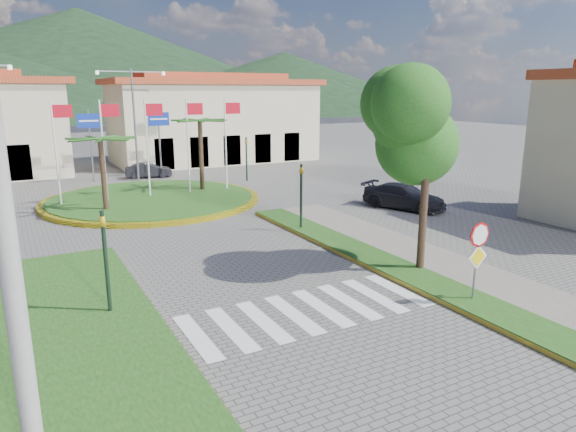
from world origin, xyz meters
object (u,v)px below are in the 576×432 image
utility_pole (5,230)px  car_dark_a (39,168)px  stop_sign (478,249)px  car_side_right (404,196)px  deciduous_tree (429,130)px  roundabout_island (153,199)px  car_dark_b (149,170)px

utility_pole → car_dark_a: size_ratio=2.77×
utility_pole → stop_sign: bearing=9.0°
car_dark_a → car_side_right: size_ratio=0.68×
deciduous_tree → car_dark_a: (-10.79, 31.40, -4.62)m
roundabout_island → car_side_right: (12.00, -8.66, 0.52)m
deciduous_tree → utility_pole: (-13.00, -5.00, -0.68)m
stop_sign → car_dark_b: bearing=95.7°
stop_sign → car_side_right: bearing=58.0°
car_side_right → car_dark_b: bearing=96.5°
stop_sign → utility_pole: 12.84m
roundabout_island → stop_sign: roundabout_island is taller
roundabout_island → car_side_right: bearing=-35.8°
car_side_right → stop_sign: bearing=-145.1°
deciduous_tree → car_side_right: deciduous_tree is taller
car_dark_a → car_dark_b: 9.12m
utility_pole → car_side_right: utility_pole is taller
utility_pole → car_dark_b: utility_pole is taller
car_dark_a → utility_pole: bearing=155.2°
utility_pole → car_side_right: size_ratio=1.89×
utility_pole → car_side_right: (19.50, 13.34, -3.81)m
car_dark_b → deciduous_tree: bearing=-160.4°
deciduous_tree → utility_pole: 13.94m
deciduous_tree → utility_pole: size_ratio=0.76×
car_dark_b → car_side_right: bearing=-138.4°
deciduous_tree → car_dark_b: bearing=97.7°
stop_sign → car_dark_b: (-2.90, 28.95, -1.22)m
utility_pole → roundabout_island: bearing=71.2°
roundabout_island → car_side_right: 14.80m
roundabout_island → stop_sign: (4.90, -20.04, 1.62)m
stop_sign → car_side_right: (7.10, 11.38, -1.10)m
stop_sign → car_dark_a: size_ratio=0.81×
utility_pole → car_side_right: 23.93m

